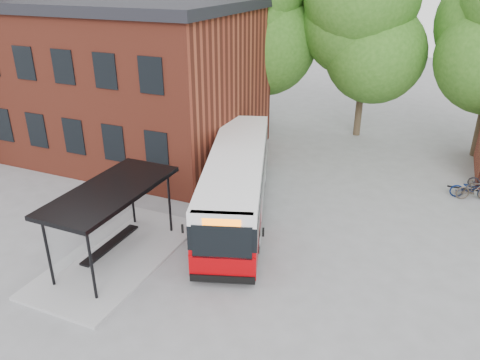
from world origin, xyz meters
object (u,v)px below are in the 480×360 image
at_px(bus_shelter, 114,224).
at_px(bicycle_2, 471,189).
at_px(city_bus, 237,183).
at_px(bicycle_1, 474,190).

height_order(bus_shelter, bicycle_2, bus_shelter).
xyz_separation_m(bus_shelter, bicycle_2, (12.20, 10.77, -0.96)).
distance_m(city_bus, bicycle_2, 11.15).
distance_m(city_bus, bicycle_1, 11.22).
bearing_deg(bicycle_1, bus_shelter, 111.81).
distance_m(bus_shelter, bicycle_2, 16.30).
bearing_deg(bicycle_2, city_bus, 110.66).
height_order(city_bus, bicycle_1, city_bus).
relative_size(bicycle_1, bicycle_2, 0.90).
height_order(bicycle_1, bicycle_2, bicycle_1).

